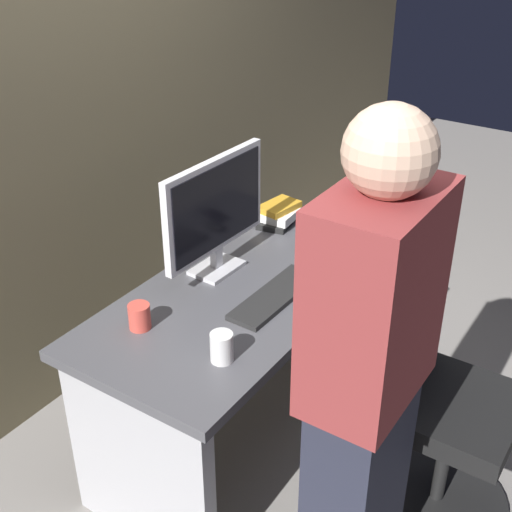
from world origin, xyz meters
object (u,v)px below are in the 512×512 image
object	(u,v)px
desk	(245,337)
cup_near_keyboard	(222,347)
book_stack	(278,214)
cup_by_monitor	(139,316)
cell_phone	(341,256)
mouse	(310,258)
monitor	(215,210)
person_at_desk	(366,392)
keyboard	(275,296)
office_chair	(436,409)

from	to	relation	value
desk	cup_near_keyboard	xyz separation A→B (m)	(-0.40, -0.18, 0.27)
desk	book_stack	world-z (taller)	book_stack
cup_near_keyboard	cup_by_monitor	distance (m)	0.34
cup_by_monitor	cell_phone	bearing A→B (deg)	-23.00
desk	mouse	xyz separation A→B (m)	(0.30, -0.11, 0.24)
monitor	mouse	xyz separation A→B (m)	(0.25, -0.27, -0.24)
mouse	book_stack	distance (m)	0.36
monitor	cup_by_monitor	bearing A→B (deg)	-178.56
desk	person_at_desk	size ratio (longest dim) A/B	0.84
keyboard	desk	bearing A→B (deg)	90.25
cell_phone	book_stack	bearing A→B (deg)	59.89
cup_near_keyboard	cell_phone	bearing A→B (deg)	-0.66
keyboard	monitor	bearing A→B (deg)	81.48
cup_by_monitor	desk	bearing A→B (deg)	-20.35
cup_by_monitor	monitor	bearing A→B (deg)	1.44
person_at_desk	monitor	distance (m)	0.98
desk	cell_phone	world-z (taller)	cell_phone
mouse	cell_phone	world-z (taller)	mouse
cup_near_keyboard	keyboard	bearing A→B (deg)	7.41
mouse	book_stack	world-z (taller)	book_stack
desk	cell_phone	xyz separation A→B (m)	(0.40, -0.19, 0.23)
office_chair	cell_phone	world-z (taller)	office_chair
mouse	cup_by_monitor	distance (m)	0.75
desk	keyboard	world-z (taller)	keyboard
cup_near_keyboard	cup_by_monitor	bearing A→B (deg)	91.61
cup_near_keyboard	book_stack	bearing A→B (deg)	21.70
monitor	cup_by_monitor	size ratio (longest dim) A/B	6.01
person_at_desk	keyboard	distance (m)	0.70
cup_near_keyboard	book_stack	xyz separation A→B (m)	(0.92, 0.37, -0.01)
cup_near_keyboard	cup_by_monitor	world-z (taller)	cup_near_keyboard
keyboard	book_stack	size ratio (longest dim) A/B	1.88
office_chair	mouse	distance (m)	0.74
desk	book_stack	size ratio (longest dim) A/B	5.99
office_chair	person_at_desk	bearing A→B (deg)	173.24
person_at_desk	monitor	bearing A→B (deg)	61.07
book_stack	office_chair	bearing A→B (deg)	-114.97
mouse	person_at_desk	bearing A→B (deg)	-141.28
keyboard	book_stack	distance (m)	0.61
mouse	cell_phone	xyz separation A→B (m)	(0.10, -0.09, -0.01)
office_chair	cup_by_monitor	xyz separation A→B (m)	(-0.50, 0.90, 0.34)
mouse	cup_near_keyboard	xyz separation A→B (m)	(-0.70, -0.08, 0.03)
office_chair	cup_by_monitor	distance (m)	1.08
person_at_desk	cup_by_monitor	distance (m)	0.84
desk	keyboard	bearing A→B (deg)	-90.95
person_at_desk	cell_phone	world-z (taller)	person_at_desk
office_chair	cell_phone	size ratio (longest dim) A/B	6.53
office_chair	cell_phone	distance (m)	0.70
keyboard	person_at_desk	bearing A→B (deg)	-125.93
office_chair	monitor	world-z (taller)	monitor
mouse	cell_phone	size ratio (longest dim) A/B	0.69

